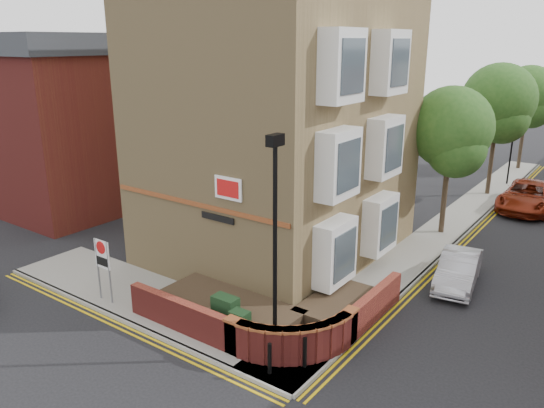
{
  "coord_description": "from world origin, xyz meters",
  "views": [
    {
      "loc": [
        9.21,
        -9.47,
        8.65
      ],
      "look_at": [
        -0.52,
        4.0,
        3.51
      ],
      "focal_mm": 35.0,
      "sensor_mm": 36.0,
      "label": 1
    }
  ],
  "objects_px": {
    "lamppost": "(275,249)",
    "utility_cabinet_large": "(226,315)",
    "zone_sign": "(103,259)",
    "silver_car_near": "(458,270)"
  },
  "relations": [
    {
      "from": "lamppost",
      "to": "utility_cabinet_large",
      "type": "bearing_deg",
      "value": 176.99
    },
    {
      "from": "utility_cabinet_large",
      "to": "zone_sign",
      "type": "bearing_deg",
      "value": -170.31
    },
    {
      "from": "utility_cabinet_large",
      "to": "zone_sign",
      "type": "distance_m",
      "value": 4.86
    },
    {
      "from": "zone_sign",
      "to": "utility_cabinet_large",
      "type": "bearing_deg",
      "value": 9.69
    },
    {
      "from": "zone_sign",
      "to": "silver_car_near",
      "type": "distance_m",
      "value": 12.65
    },
    {
      "from": "utility_cabinet_large",
      "to": "zone_sign",
      "type": "relative_size",
      "value": 0.55
    },
    {
      "from": "utility_cabinet_large",
      "to": "silver_car_near",
      "type": "height_order",
      "value": "utility_cabinet_large"
    },
    {
      "from": "zone_sign",
      "to": "lamppost",
      "type": "bearing_deg",
      "value": 6.07
    },
    {
      "from": "lamppost",
      "to": "silver_car_near",
      "type": "relative_size",
      "value": 1.69
    },
    {
      "from": "utility_cabinet_large",
      "to": "silver_car_near",
      "type": "bearing_deg",
      "value": 59.05
    }
  ]
}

